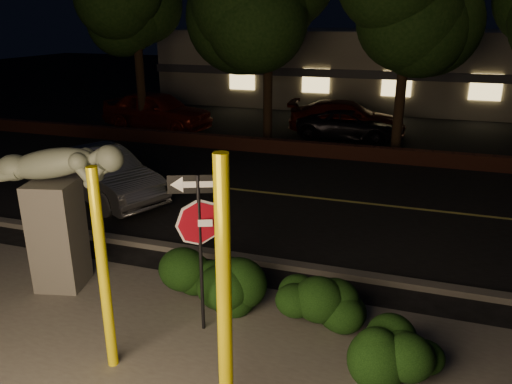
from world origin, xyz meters
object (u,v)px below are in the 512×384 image
parked_car_red (157,110)px  parked_car_darkred (347,118)px  sculpture (56,201)px  silver_sedan (101,175)px  yellow_pole_right (224,302)px  signpost (199,223)px  yellow_pole_left (103,273)px  parked_car_dark (350,125)px

parked_car_red → parked_car_darkred: bearing=-72.8°
sculpture → silver_sedan: (-2.08, 4.17, -0.95)m
sculpture → parked_car_darkred: (2.94, 14.16, -0.94)m
yellow_pole_right → parked_car_red: yellow_pole_right is taller
signpost → parked_car_darkred: (0.01, 14.64, -1.11)m
yellow_pole_left → sculpture: yellow_pole_left is taller
parked_car_dark → sculpture: bearing=169.0°
signpost → parked_car_red: bearing=99.3°
silver_sedan → parked_car_red: (-2.99, 8.46, 0.14)m
signpost → silver_sedan: (-5.01, 4.65, -1.12)m
signpost → parked_car_darkred: 14.68m
yellow_pole_right → parked_car_dark: (-0.81, 15.55, -1.11)m
parked_car_dark → parked_car_red: bearing=97.5°
parked_car_dark → signpost: bearing=-178.7°
yellow_pole_left → sculpture: 2.66m
yellow_pole_right → signpost: bearing=122.0°
signpost → sculpture: 2.97m
yellow_pole_left → parked_car_darkred: 15.86m
parked_car_darkred → signpost: bearing=174.2°
yellow_pole_right → parked_car_red: bearing=121.5°
parked_car_dark → yellow_pole_left: bearing=178.1°
parked_car_red → sculpture: bearing=-151.7°
sculpture → silver_sedan: size_ratio=0.64×
yellow_pole_right → parked_car_darkred: size_ratio=0.70×
silver_sedan → parked_car_red: size_ratio=0.85×
sculpture → parked_car_red: 13.64m
signpost → parked_car_dark: 13.90m
signpost → parked_car_dark: signpost is taller
parked_car_dark → parked_car_darkred: bearing=19.5°
parked_car_red → parked_car_darkred: parked_car_red is taller
yellow_pole_right → parked_car_dark: size_ratio=0.81×
yellow_pole_right → yellow_pole_left: bearing=164.9°
yellow_pole_right → parked_car_dark: 15.61m
signpost → parked_car_red: (-8.00, 13.11, -0.97)m
yellow_pole_left → silver_sedan: (-4.15, 5.83, -0.77)m
sculpture → parked_car_dark: sculpture is taller
sculpture → parked_car_dark: bearing=63.2°
parked_car_darkred → sculpture: bearing=162.5°
sculpture → yellow_pole_left: bearing=-52.0°
sculpture → parked_car_red: bearing=98.5°
parked_car_darkred → parked_car_dark: 0.83m
yellow_pole_right → parked_car_red: size_ratio=0.69×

